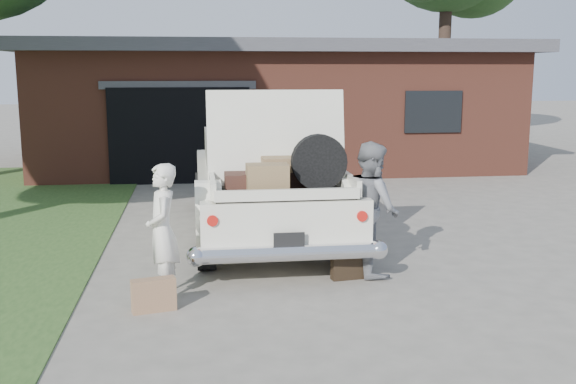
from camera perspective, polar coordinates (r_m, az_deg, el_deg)
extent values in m
plane|color=gray|center=(8.09, 0.58, -8.46)|extent=(90.00, 90.00, 0.00)
cube|color=brown|center=(19.22, -1.41, 7.08)|extent=(12.00, 7.00, 3.00)
cube|color=#4C4C51|center=(19.20, -1.43, 12.00)|extent=(12.80, 7.80, 0.30)
cube|color=black|center=(15.70, -9.13, 4.74)|extent=(3.20, 0.30, 2.20)
cube|color=#4C4C51|center=(15.56, -9.26, 8.93)|extent=(3.50, 0.12, 0.18)
cube|color=black|center=(16.56, 12.18, 6.66)|extent=(1.40, 0.08, 1.00)
cylinder|color=#38281E|center=(25.15, 13.04, 10.75)|extent=(0.44, 0.44, 5.76)
cube|color=silver|center=(10.74, -2.01, 0.06)|extent=(2.11, 5.50, 0.71)
cube|color=#B2AF9D|center=(10.97, -2.21, 3.62)|extent=(1.82, 2.21, 0.57)
cube|color=black|center=(12.01, -2.71, 4.10)|extent=(1.70, 0.10, 0.48)
cube|color=black|center=(9.95, -1.60, 2.79)|extent=(1.70, 0.10, 0.48)
cylinder|color=black|center=(8.93, -6.94, -4.27)|extent=(0.24, 0.73, 0.73)
cylinder|color=black|center=(9.17, 5.26, -3.86)|extent=(0.24, 0.73, 0.73)
cylinder|color=black|center=(12.59, -7.27, 0.01)|extent=(0.24, 0.73, 0.73)
cylinder|color=black|center=(12.75, 1.45, 0.23)|extent=(0.24, 0.73, 0.73)
cylinder|color=silver|center=(8.08, 0.07, -5.20)|extent=(2.25, 0.21, 0.20)
cylinder|color=#A5140F|center=(7.99, -6.43, -2.37)|extent=(0.13, 0.11, 0.13)
cylinder|color=#A5140F|center=(8.23, 6.23, -1.99)|extent=(0.13, 0.11, 0.13)
cube|color=black|center=(8.02, 0.10, -4.11)|extent=(0.37, 0.02, 0.19)
cube|color=black|center=(8.63, -0.59, 0.07)|extent=(1.71, 1.22, 0.04)
cube|color=silver|center=(8.55, -6.44, 0.65)|extent=(0.07, 1.21, 0.20)
cube|color=silver|center=(8.77, 5.12, 0.92)|extent=(0.07, 1.21, 0.20)
cube|color=silver|center=(8.03, -0.03, -0.23)|extent=(1.76, 0.07, 0.13)
cube|color=silver|center=(9.03, -1.00, 4.66)|extent=(1.85, 0.27, 1.25)
cube|color=#44261D|center=(8.62, -3.16, 0.91)|extent=(0.67, 0.43, 0.21)
cube|color=olive|center=(8.38, -1.76, 1.16)|extent=(0.52, 0.34, 0.36)
cube|color=black|center=(8.87, -0.56, 1.16)|extent=(0.65, 0.43, 0.20)
cube|color=#97754D|center=(8.82, -0.45, 2.36)|extent=(0.54, 0.36, 0.19)
cylinder|color=black|center=(8.60, 2.64, 2.56)|extent=(0.71, 0.18, 0.71)
imported|color=white|center=(7.87, -10.58, -3.27)|extent=(0.43, 0.61, 1.56)
imported|color=gray|center=(8.67, 7.06, -1.37)|extent=(0.80, 0.94, 1.71)
cube|color=#A07451|center=(7.57, -11.30, -8.54)|extent=(0.50, 0.26, 0.37)
cube|color=black|center=(8.55, 5.09, -6.29)|extent=(0.44, 0.20, 0.33)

